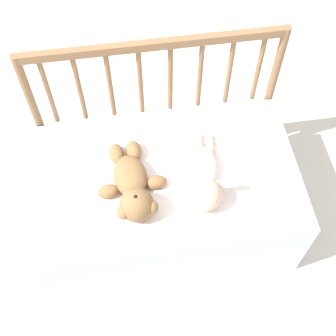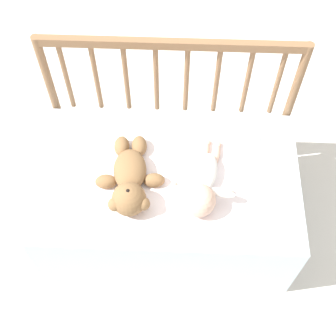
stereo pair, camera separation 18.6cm
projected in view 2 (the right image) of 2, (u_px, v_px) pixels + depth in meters
ground_plane at (168, 220)px, 2.27m from camera, size 12.00×12.00×0.00m
crib_mattress at (168, 200)px, 2.09m from camera, size 1.08×0.66×0.42m
crib_rail at (171, 86)px, 1.98m from camera, size 1.08×0.04×0.82m
blanket at (167, 176)px, 1.91m from camera, size 0.79×0.49×0.01m
teddy_bear at (130, 180)px, 1.84m from camera, size 0.28×0.39×0.14m
baby at (202, 187)px, 1.83m from camera, size 0.26×0.39×0.13m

